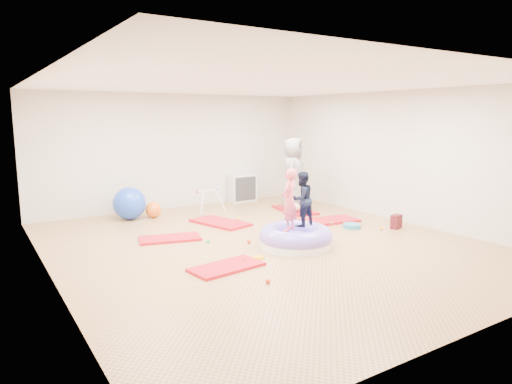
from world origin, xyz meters
TOP-DOWN VIEW (x-y plane):
  - room at (0.00, 0.00)m, footprint 7.01×8.01m
  - gym_mat_front_left at (-1.22, -0.80)m, footprint 1.17×0.69m
  - gym_mat_mid_left at (-1.32, 1.19)m, footprint 1.21×0.81m
  - gym_mat_center_back at (0.06, 1.81)m, footprint 0.97×1.43m
  - gym_mat_right at (2.12, 0.72)m, footprint 1.36×0.83m
  - gym_mat_rear_right at (2.21, 2.03)m, footprint 0.87×1.39m
  - inflatable_cushion at (0.36, -0.43)m, footprint 1.28×1.28m
  - child_pink at (0.18, -0.46)m, footprint 0.46×0.42m
  - child_navy at (0.57, -0.31)m, footprint 0.52×0.43m
  - adult_caregiver at (2.19, 2.09)m, footprint 0.98×0.96m
  - infant at (1.97, 1.79)m, footprint 0.36×0.37m
  - ball_pit_balls at (0.47, 0.12)m, footprint 3.66×3.64m
  - exercise_ball_blue at (-1.42, 3.27)m, footprint 0.72×0.72m
  - exercise_ball_orange at (-0.92, 3.16)m, footprint 0.36×0.36m
  - infant_play_gym at (0.39, 3.07)m, footprint 0.68×0.65m
  - cube_shelf at (1.79, 3.79)m, footprint 0.73×0.36m
  - balance_disc at (2.17, 0.05)m, footprint 0.37×0.37m
  - backpack at (2.88, -0.47)m, footprint 0.28×0.21m
  - yellow_toy at (-0.55, -0.63)m, footprint 0.19×0.19m

SIDE VIEW (x-z plane):
  - yellow_toy at x=-0.55m, z-range 0.00..0.03m
  - gym_mat_front_left at x=-1.22m, z-range 0.00..0.05m
  - gym_mat_mid_left at x=-1.32m, z-range 0.00..0.05m
  - gym_mat_right at x=2.12m, z-range 0.00..0.05m
  - gym_mat_rear_right at x=2.21m, z-range 0.00..0.05m
  - gym_mat_center_back at x=0.06m, z-range 0.00..0.05m
  - ball_pit_balls at x=0.47m, z-range 0.00..0.07m
  - balance_disc at x=2.17m, z-range 0.00..0.08m
  - backpack at x=2.88m, z-range 0.00..0.28m
  - inflatable_cushion at x=0.36m, z-range -0.04..0.36m
  - infant at x=1.97m, z-range 0.06..0.27m
  - exercise_ball_orange at x=-0.92m, z-range 0.00..0.36m
  - infant_play_gym at x=0.39m, z-range 0.09..0.61m
  - exercise_ball_blue at x=-1.42m, z-range 0.00..0.72m
  - cube_shelf at x=1.79m, z-range 0.00..0.73m
  - child_navy at x=0.57m, z-range 0.37..1.35m
  - child_pink at x=0.18m, z-range 0.37..1.44m
  - adult_caregiver at x=2.19m, z-range 0.05..1.76m
  - room at x=0.00m, z-range 0.00..2.80m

